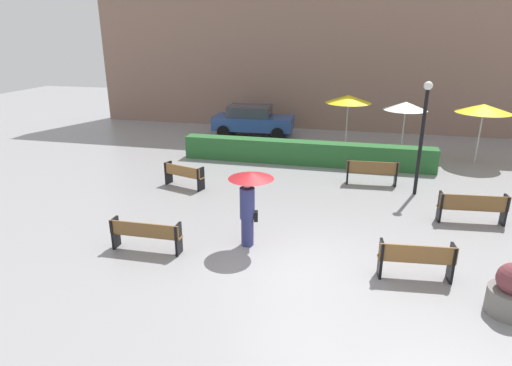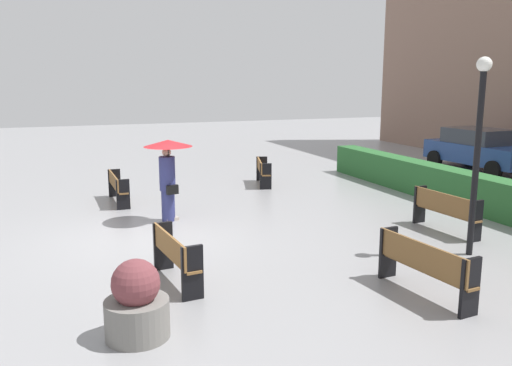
% 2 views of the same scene
% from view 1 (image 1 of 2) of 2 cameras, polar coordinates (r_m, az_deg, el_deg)
% --- Properties ---
extents(ground_plane, '(60.00, 60.00, 0.00)m').
position_cam_1_polar(ground_plane, '(10.58, 4.28, -10.59)').
color(ground_plane, gray).
extents(bench_far_left, '(1.61, 0.79, 0.82)m').
position_cam_1_polar(bench_far_left, '(15.58, -9.49, 1.16)').
color(bench_far_left, olive).
rests_on(bench_far_left, ground).
extents(bench_near_right, '(1.66, 0.50, 0.88)m').
position_cam_1_polar(bench_near_right, '(10.36, 20.30, -9.26)').
color(bench_near_right, olive).
rests_on(bench_near_right, ground).
extents(bench_far_right, '(1.90, 0.51, 0.89)m').
position_cam_1_polar(bench_far_right, '(13.91, 26.57, -2.76)').
color(bench_far_right, brown).
rests_on(bench_far_right, ground).
extents(bench_near_left, '(1.84, 0.38, 0.81)m').
position_cam_1_polar(bench_near_left, '(11.26, -14.30, -6.45)').
color(bench_near_left, brown).
rests_on(bench_near_left, ground).
extents(bench_back_row, '(1.83, 0.44, 0.90)m').
position_cam_1_polar(bench_back_row, '(16.13, 14.96, 1.56)').
color(bench_back_row, brown).
rests_on(bench_back_row, ground).
extents(pedestrian_with_umbrella, '(1.15, 1.15, 1.98)m').
position_cam_1_polar(pedestrian_with_umbrella, '(10.88, -0.89, -1.65)').
color(pedestrian_with_umbrella, navy).
rests_on(pedestrian_with_umbrella, ground).
extents(planter_pot, '(0.86, 0.86, 1.08)m').
position_cam_1_polar(planter_pot, '(10.02, 30.49, -12.27)').
color(planter_pot, slate).
rests_on(planter_pot, ground).
extents(lamp_post, '(0.28, 0.28, 3.79)m').
position_cam_1_polar(lamp_post, '(15.23, 21.07, 6.90)').
color(lamp_post, black).
rests_on(lamp_post, ground).
extents(patio_umbrella_yellow, '(2.06, 2.06, 2.57)m').
position_cam_1_polar(patio_umbrella_yellow, '(20.27, 12.03, 10.72)').
color(patio_umbrella_yellow, silver).
rests_on(patio_umbrella_yellow, ground).
extents(patio_umbrella_white, '(1.84, 1.84, 2.42)m').
position_cam_1_polar(patio_umbrella_white, '(19.93, 19.07, 9.52)').
color(patio_umbrella_white, silver).
rests_on(patio_umbrella_white, ground).
extents(patio_umbrella_yellow_far, '(2.19, 2.19, 2.47)m').
position_cam_1_polar(patio_umbrella_yellow_far, '(20.24, 27.72, 8.65)').
color(patio_umbrella_yellow_far, silver).
rests_on(patio_umbrella_yellow_far, ground).
extents(hedge_strip, '(10.38, 0.70, 0.96)m').
position_cam_1_polar(hedge_strip, '(18.24, 6.48, 3.95)').
color(hedge_strip, '#28602D').
rests_on(hedge_strip, ground).
extents(building_facade, '(28.00, 1.20, 11.25)m').
position_cam_1_polar(building_facade, '(25.12, 10.98, 19.77)').
color(building_facade, '#846656').
rests_on(building_facade, ground).
extents(parked_car, '(4.28, 2.13, 1.57)m').
position_cam_1_polar(parked_car, '(23.29, -0.48, 8.27)').
color(parked_car, '#28478C').
rests_on(parked_car, ground).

